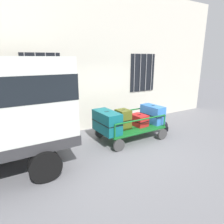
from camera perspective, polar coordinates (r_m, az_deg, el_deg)
ground_plane at (r=5.92m, az=4.18°, el=-10.56°), size 40.00×40.00×0.00m
building_wall at (r=7.28m, az=-5.86°, el=14.63°), size 12.00×0.38×5.00m
luggage_cart at (r=6.52m, az=5.52°, el=-4.82°), size 2.05×1.25×0.41m
cart_railing at (r=6.39m, az=5.62°, el=-1.42°), size 1.94×1.12×0.41m
suitcase_left_bottom at (r=5.92m, az=-1.52°, el=-2.87°), size 0.54×1.04×0.65m
suitcase_midleft_bottom at (r=6.25m, az=3.24°, el=-2.07°), size 0.40×0.47×0.61m
suitcase_center_bottom at (r=6.58m, az=7.89°, el=-2.33°), size 0.46×0.58×0.38m
suitcase_midright_bottom at (r=6.95m, az=11.69°, el=-0.58°), size 0.50×0.87×0.60m
backpack at (r=7.19m, az=15.04°, el=-4.39°), size 0.27×0.22×0.44m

